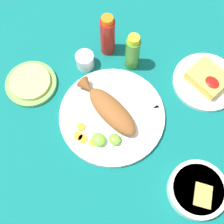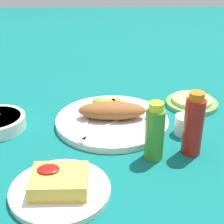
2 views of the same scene
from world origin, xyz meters
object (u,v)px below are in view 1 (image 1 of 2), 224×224
(fork_far, at_px, (139,121))
(salt_cup, at_px, (85,61))
(fork_near, at_px, (138,107))
(hot_sauce_bottle_green, at_px, (132,52))
(fried_fish, at_px, (109,109))
(guacamole_bowl, at_px, (197,190))
(hot_sauce_bottle_red, at_px, (108,36))
(main_plate, at_px, (112,116))
(side_plate_fries, at_px, (206,82))
(tortilla_plate, at_px, (31,84))

(fork_far, bearing_deg, salt_cup, 91.66)
(fork_near, distance_m, hot_sauce_bottle_green, 0.18)
(fork_far, height_order, salt_cup, salt_cup)
(salt_cup, bearing_deg, fork_far, -3.43)
(fried_fish, bearing_deg, guacamole_bowl, 5.02)
(fried_fish, height_order, salt_cup, fried_fish)
(hot_sauce_bottle_red, bearing_deg, guacamole_bowl, -14.77)
(fork_far, relative_size, salt_cup, 3.05)
(fork_far, bearing_deg, fried_fish, 122.99)
(main_plate, relative_size, side_plate_fries, 1.53)
(main_plate, bearing_deg, fork_far, 31.93)
(fried_fish, distance_m, tortilla_plate, 0.28)
(main_plate, height_order, fried_fish, fried_fish)
(fork_near, relative_size, hot_sauce_bottle_green, 1.03)
(fried_fish, xyz_separation_m, tortilla_plate, (-0.25, -0.12, -0.04))
(hot_sauce_bottle_green, bearing_deg, main_plate, -61.28)
(fried_fish, relative_size, guacamole_bowl, 1.44)
(fork_far, xyz_separation_m, hot_sauce_bottle_green, (-0.17, 0.13, 0.05))
(main_plate, xyz_separation_m, fork_far, (0.07, 0.05, 0.01))
(fried_fish, bearing_deg, hot_sauce_bottle_green, 117.22)
(hot_sauce_bottle_red, xyz_separation_m, side_plate_fries, (0.32, 0.15, -0.07))
(fork_far, bearing_deg, main_plate, 127.02)
(tortilla_plate, bearing_deg, main_plate, 24.17)
(fork_near, height_order, salt_cup, salt_cup)
(main_plate, height_order, guacamole_bowl, guacamole_bowl)
(hot_sauce_bottle_red, bearing_deg, hot_sauce_bottle_green, 10.99)
(salt_cup, xyz_separation_m, side_plate_fries, (0.32, 0.25, -0.02))
(main_plate, bearing_deg, side_plate_fries, 69.10)
(tortilla_plate, bearing_deg, hot_sauce_bottle_green, 60.82)
(hot_sauce_bottle_red, distance_m, guacamole_bowl, 0.55)
(fork_near, bearing_deg, side_plate_fries, 18.35)
(fork_near, distance_m, tortilla_plate, 0.36)
(tortilla_plate, bearing_deg, hot_sauce_bottle_red, 76.14)
(fried_fish, height_order, fork_near, fried_fish)
(guacamole_bowl, bearing_deg, fork_near, 169.37)
(guacamole_bowl, bearing_deg, main_plate, -176.41)
(fork_near, xyz_separation_m, salt_cup, (-0.24, -0.01, 0.00))
(salt_cup, xyz_separation_m, guacamole_bowl, (0.54, -0.04, -0.00))
(hot_sauce_bottle_red, relative_size, side_plate_fries, 0.77)
(main_plate, relative_size, salt_cup, 5.45)
(tortilla_plate, bearing_deg, fork_far, 25.97)
(hot_sauce_bottle_green, height_order, side_plate_fries, hot_sauce_bottle_green)
(fork_near, relative_size, fork_far, 0.83)
(fried_fish, height_order, guacamole_bowl, fried_fish)
(fried_fish, height_order, hot_sauce_bottle_red, hot_sauce_bottle_red)
(hot_sauce_bottle_red, relative_size, tortilla_plate, 0.99)
(main_plate, bearing_deg, tortilla_plate, -155.83)
(hot_sauce_bottle_red, bearing_deg, tortilla_plate, -103.86)
(main_plate, height_order, hot_sauce_bottle_green, hot_sauce_bottle_green)
(guacamole_bowl, bearing_deg, tortilla_plate, -166.84)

